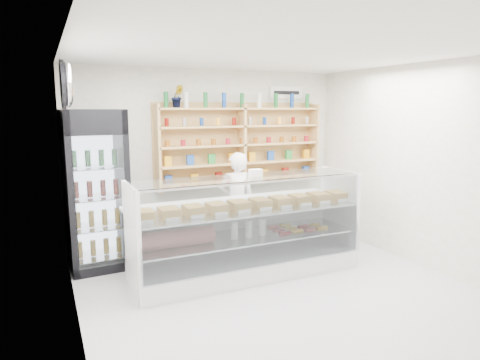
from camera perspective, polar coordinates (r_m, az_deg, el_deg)
name	(u,v)px	position (r m, az deg, el deg)	size (l,w,h in m)	color
room	(291,181)	(4.76, 6.79, -0.07)	(5.00, 5.00, 5.00)	#B6B6BB
display_counter	(246,247)	(5.75, 0.83, -8.97)	(3.03, 0.91, 1.32)	white
shop_worker	(237,202)	(6.52, -0.46, -3.00)	(0.56, 0.37, 1.54)	white
drinks_cooler	(96,190)	(6.14, -18.68, -1.24)	(0.82, 0.80, 2.18)	black
wall_shelving	(242,145)	(7.02, 0.26, 4.70)	(2.84, 0.28, 1.33)	tan
potted_plant	(178,96)	(6.61, -8.33, 11.00)	(0.19, 0.15, 0.34)	#1E6626
security_mirror	(67,84)	(5.20, -22.02, 11.74)	(0.15, 0.50, 0.50)	silver
wall_sign	(286,93)	(7.53, 6.17, 11.50)	(0.62, 0.03, 0.20)	white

